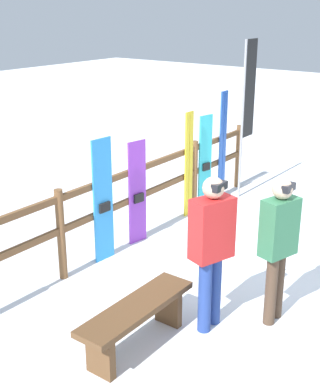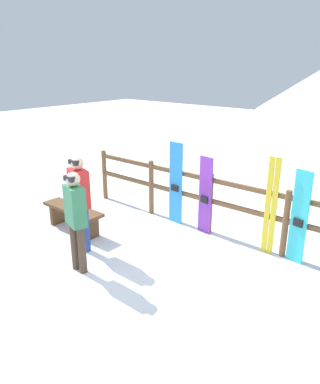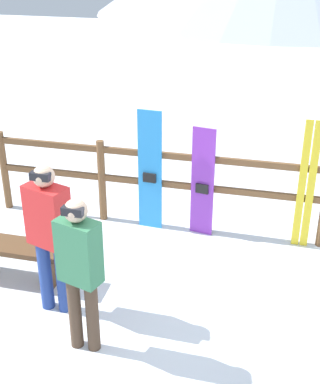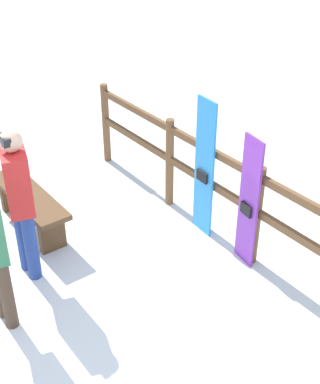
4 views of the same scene
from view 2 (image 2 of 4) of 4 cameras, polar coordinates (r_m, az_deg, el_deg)
name	(u,v)px [view 2 (image 2 of 4)]	position (r m, az deg, el deg)	size (l,w,h in m)	color
ground_plane	(130,278)	(5.62, -4.58, -12.97)	(40.00, 40.00, 0.00)	white
fence	(210,198)	(6.80, 7.64, -0.86)	(5.77, 0.10, 1.12)	brown
bench	(73,213)	(7.10, -13.11, -3.21)	(1.35, 0.36, 0.46)	brown
person_red	(80,197)	(6.15, -12.17, -0.79)	(0.47, 0.35, 1.60)	navy
person_plaid_green	(76,215)	(5.53, -12.73, -3.44)	(0.42, 0.31, 1.54)	#4C3828
snowboard_blue	(176,184)	(7.12, 2.40, 1.24)	(0.31, 0.07, 1.59)	#288CE0
snowboard_purple	(205,196)	(6.78, 6.90, -0.57)	(0.29, 0.09, 1.43)	purple
ski_pair_yellow	(271,207)	(6.21, 16.53, -2.16)	(0.19, 0.02, 1.62)	yellow
snowboard_cyan	(299,218)	(6.08, 20.43, -3.74)	(0.27, 0.09, 1.50)	#2DBFCC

